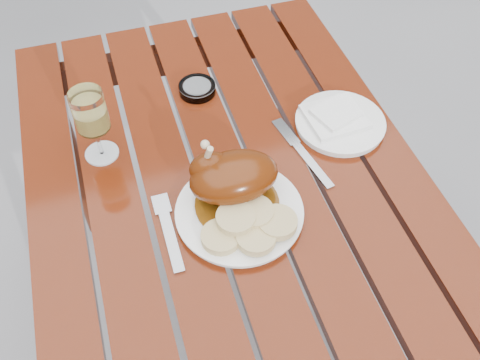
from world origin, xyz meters
name	(u,v)px	position (x,y,z in m)	size (l,w,h in m)	color
ground	(234,338)	(0.00, 0.00, 0.00)	(60.00, 60.00, 0.00)	slate
table	(233,279)	(0.00, 0.00, 0.38)	(0.80, 1.20, 0.75)	maroon
dinner_plate	(239,212)	(0.00, -0.07, 0.76)	(0.25, 0.25, 0.02)	white
roast_duck	(231,177)	(-0.01, -0.02, 0.81)	(0.17, 0.17, 0.13)	#62370B
bread_dumplings	(249,225)	(0.00, -0.12, 0.78)	(0.18, 0.12, 0.03)	tan
wine_glass	(94,126)	(-0.24, 0.17, 0.83)	(0.07, 0.07, 0.17)	#CEBD5E
side_plate	(340,123)	(0.28, 0.10, 0.76)	(0.20, 0.20, 0.02)	white
napkin	(335,117)	(0.27, 0.11, 0.77)	(0.12, 0.12, 0.01)	white
ashtray	(197,89)	(0.01, 0.30, 0.76)	(0.09, 0.09, 0.02)	#B2B7BC
fork	(170,235)	(-0.14, -0.08, 0.75)	(0.02, 0.17, 0.01)	gray
knife	(306,157)	(0.17, 0.03, 0.75)	(0.02, 0.19, 0.01)	gray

